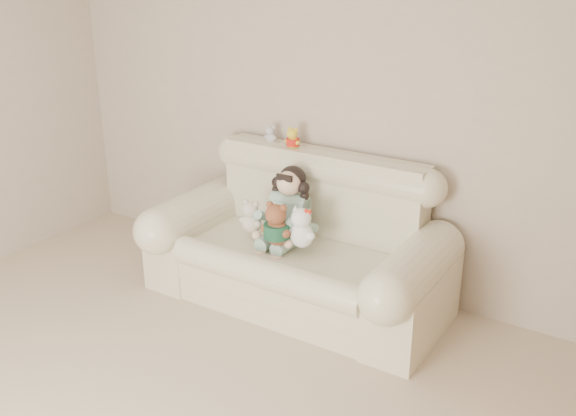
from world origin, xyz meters
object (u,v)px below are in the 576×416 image
at_px(brown_teddy, 277,220).
at_px(cream_teddy, 251,214).
at_px(seated_child, 290,204).
at_px(sofa, 296,235).
at_px(white_cat, 302,223).

bearing_deg(brown_teddy, cream_teddy, 170.95).
bearing_deg(seated_child, sofa, -46.09).
height_order(white_cat, cream_teddy, white_cat).
relative_size(brown_teddy, white_cat, 1.05).
bearing_deg(cream_teddy, white_cat, -20.16).
bearing_deg(cream_teddy, brown_teddy, -34.56).
distance_m(sofa, seated_child, 0.22).
height_order(brown_teddy, white_cat, brown_teddy).
relative_size(sofa, seated_child, 3.78).
bearing_deg(brown_teddy, white_cat, 28.79).
xyz_separation_m(white_cat, cream_teddy, (-0.42, 0.01, -0.03)).
height_order(sofa, white_cat, sofa).
height_order(sofa, seated_child, sofa).
bearing_deg(brown_teddy, sofa, 82.09).
distance_m(sofa, white_cat, 0.22).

